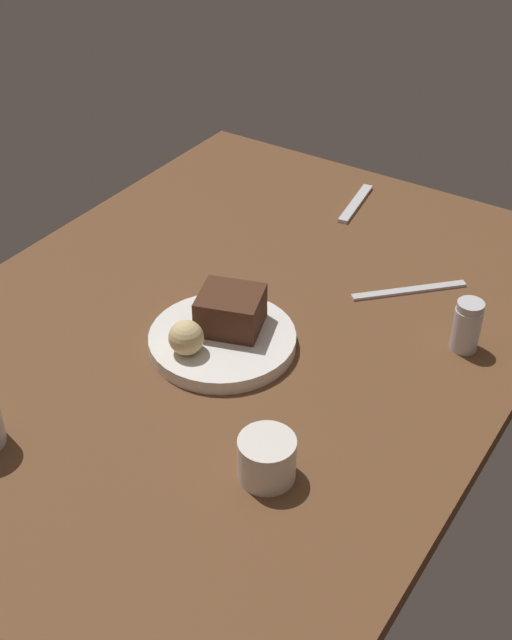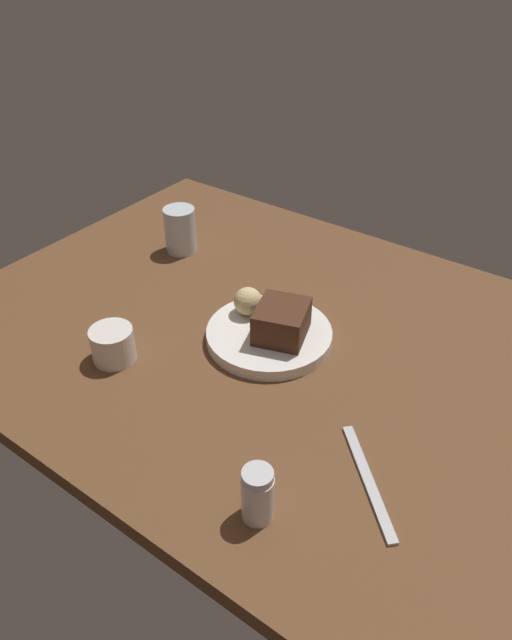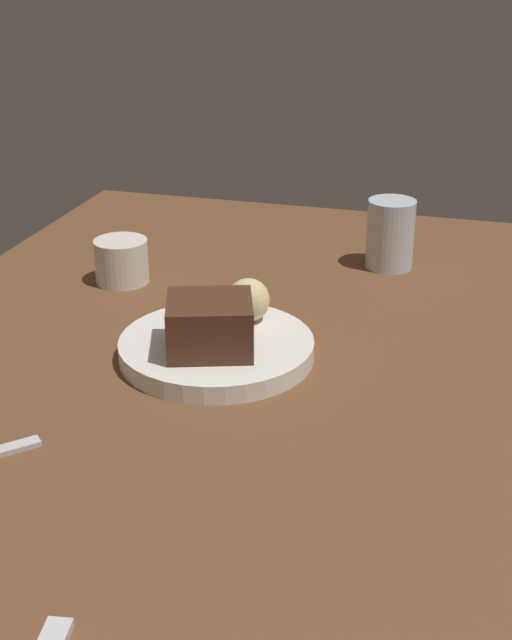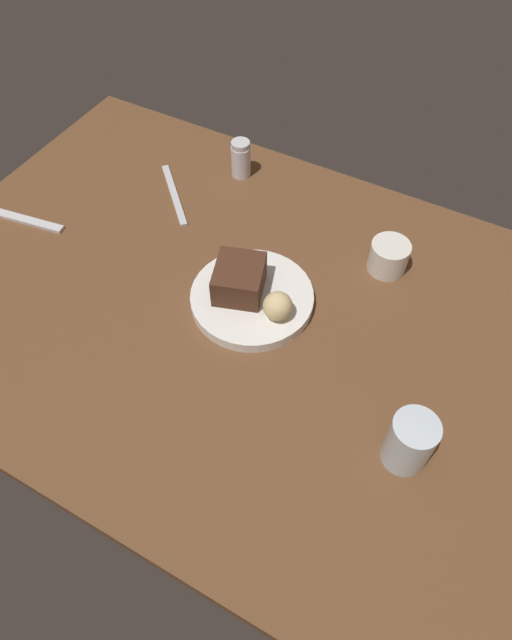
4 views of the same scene
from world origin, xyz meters
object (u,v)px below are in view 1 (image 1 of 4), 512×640
(chocolate_cake_slice, at_px, (231,310))
(bread_roll, at_px, (186,338))
(dessert_plate, at_px, (222,340))
(salt_shaker, at_px, (467,326))
(butter_knife, at_px, (409,290))
(dessert_spoon, at_px, (356,203))
(coffee_cup, at_px, (267,458))

(chocolate_cake_slice, bearing_deg, bread_roll, 167.99)
(dessert_plate, relative_size, salt_shaker, 2.69)
(bread_roll, relative_size, butter_knife, 0.26)
(dessert_plate, height_order, dessert_spoon, dessert_plate)
(dessert_spoon, bearing_deg, bread_roll, -7.32)
(dessert_plate, height_order, chocolate_cake_slice, chocolate_cake_slice)
(salt_shaker, xyz_separation_m, butter_knife, (0.09, 0.13, -0.04))
(chocolate_cake_slice, height_order, coffee_cup, chocolate_cake_slice)
(coffee_cup, relative_size, butter_knife, 0.37)
(butter_knife, bearing_deg, bread_roll, -164.74)
(salt_shaker, relative_size, butter_knife, 0.42)
(dessert_spoon, bearing_deg, butter_knife, 35.61)
(dessert_plate, bearing_deg, butter_knife, -31.50)
(bread_roll, bearing_deg, chocolate_cake_slice, -12.01)
(salt_shaker, bearing_deg, dessert_plate, 122.59)
(bread_roll, xyz_separation_m, dessert_spoon, (0.54, 0.02, -0.04))
(chocolate_cake_slice, distance_m, coffee_cup, 0.28)
(chocolate_cake_slice, xyz_separation_m, salt_shaker, (0.16, -0.30, -0.01))
(chocolate_cake_slice, distance_m, dessert_spoon, 0.46)
(coffee_cup, relative_size, dessert_spoon, 0.47)
(dessert_plate, bearing_deg, bread_roll, 162.19)
(bread_roll, xyz_separation_m, salt_shaker, (0.25, -0.31, -0.01))
(bread_roll, distance_m, dessert_spoon, 0.55)
(dessert_plate, bearing_deg, chocolate_cake_slice, 2.72)
(chocolate_cake_slice, height_order, bread_roll, chocolate_cake_slice)
(coffee_cup, distance_m, butter_knife, 0.46)
(bread_roll, relative_size, salt_shaker, 0.63)
(salt_shaker, distance_m, butter_knife, 0.16)
(dessert_plate, xyz_separation_m, dessert_spoon, (0.48, 0.03, -0.01))
(dessert_spoon, xyz_separation_m, butter_knife, (-0.21, -0.20, -0.00))
(butter_knife, bearing_deg, salt_shaker, -80.39)
(bread_roll, distance_m, salt_shaker, 0.40)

